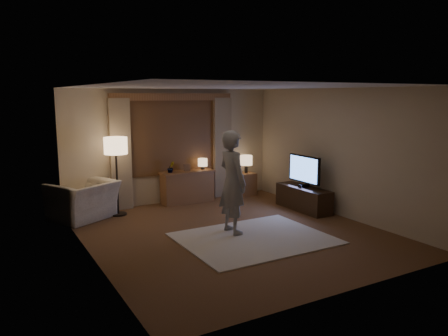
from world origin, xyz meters
TOP-DOWN VIEW (x-y plane):
  - room at (0.00, 0.50)m, footprint 5.04×5.54m
  - rug at (0.14, -0.46)m, footprint 2.50×2.00m
  - sideboard at (0.24, 2.50)m, footprint 1.20×0.40m
  - picture_frame at (0.24, 2.50)m, footprint 0.16×0.02m
  - plant at (-0.16, 2.50)m, footprint 0.17×0.13m
  - table_lamp_sideboard at (0.64, 2.50)m, footprint 0.22×0.22m
  - floor_lamp at (-1.46, 2.23)m, footprint 0.47×0.47m
  - armchair at (-2.15, 2.27)m, footprint 1.52×1.46m
  - side_table at (1.82, 2.45)m, footprint 0.40×0.40m
  - table_lamp_side at (1.82, 2.45)m, footprint 0.30×0.30m
  - tv_stand at (2.15, 0.66)m, footprint 0.45×1.40m
  - tv at (2.15, 0.66)m, footprint 0.23×0.95m
  - person at (-0.02, 0.01)m, footprint 0.46×0.68m

SIDE VIEW (x-z plane):
  - rug at x=0.14m, z-range 0.00..0.02m
  - tv_stand at x=2.15m, z-range 0.00..0.50m
  - side_table at x=1.82m, z-range 0.00..0.56m
  - sideboard at x=0.24m, z-range 0.00..0.70m
  - armchair at x=-2.15m, z-range 0.00..0.76m
  - picture_frame at x=0.24m, z-range 0.70..0.90m
  - plant at x=-0.16m, z-range 0.70..1.00m
  - table_lamp_side at x=1.82m, z-range 0.65..1.09m
  - tv at x=2.15m, z-range 0.54..1.22m
  - table_lamp_sideboard at x=0.64m, z-range 0.75..1.05m
  - person at x=-0.02m, z-range 0.02..1.86m
  - room at x=0.00m, z-range 0.01..2.65m
  - floor_lamp at x=-1.46m, z-range 0.55..2.17m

